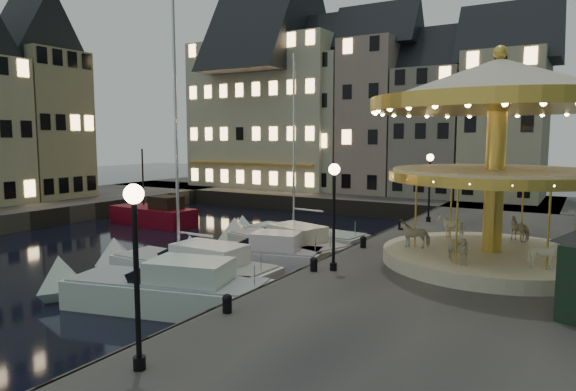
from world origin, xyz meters
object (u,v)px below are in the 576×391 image
Objects in this scene: bollard_a at (227,303)px; motorboat_f at (296,239)px; motorboat_b at (159,291)px; bollard_d at (401,224)px; streetlamp_c at (430,178)px; streetlamp_a at (136,250)px; streetlamp_b at (334,201)px; carousel at (498,122)px; motorboat_d at (255,258)px; motorboat_e at (281,246)px; motorboat_c at (186,269)px; bollard_c at (363,241)px; red_fishing_boat at (154,215)px; bollard_b at (314,263)px.

motorboat_f reaches higher than bollard_a.
motorboat_b is (-4.84, 2.05, -0.96)m from bollard_a.
streetlamp_c is at bearing 80.27° from bollard_d.
motorboat_f is (-6.27, 18.05, -3.49)m from streetlamp_a.
streetlamp_b is 7.30m from carousel.
bollard_a is at bearing -60.46° from motorboat_d.
streetlamp_c reaches higher than motorboat_d.
streetlamp_a is 16.76m from motorboat_e.
streetlamp_b reaches higher than bollard_a.
streetlamp_a is 8.81m from motorboat_b.
streetlamp_a is 0.37× the size of motorboat_f.
streetlamp_b is 6.50m from bollard_a.
motorboat_f is (-6.27, 8.05, -3.49)m from streetlamp_b.
streetlamp_b reaches higher than motorboat_b.
motorboat_c is (-6.08, -11.02, -0.92)m from bollard_d.
streetlamp_b is at bearing 35.93° from motorboat_b.
streetlamp_b is 5.14m from bollard_c.
motorboat_e is at bearing -125.11° from streetlamp_c.
streetlamp_a is at bearing -66.58° from motorboat_d.
streetlamp_a reaches higher than motorboat_e.
motorboat_c is 1.06× the size of motorboat_f.
motorboat_e is (-0.25, 9.35, -0.00)m from motorboat_b.
motorboat_c is (-6.08, 4.98, -0.92)m from bollard_a.
motorboat_e is 12.65m from carousel.
carousel is (11.82, 5.21, 6.38)m from motorboat_c.
bollard_d is at bearing 61.12° from motorboat_c.
bollard_a is 24.40m from red_fishing_boat.
motorboat_d is at bearing -27.23° from red_fishing_boat.
streetlamp_c is 0.58× the size of red_fishing_boat.
streetlamp_a is 7.32× the size of bollard_c.
motorboat_e is at bearing -77.62° from motorboat_f.
streetlamp_c is 0.60× the size of motorboat_d.
bollard_c is 0.05× the size of motorboat_c.
bollard_a is 0.05× the size of motorboat_c.
bollard_b is (-0.60, -14.00, -2.41)m from streetlamp_c.
bollard_a is 1.00× the size of bollard_d.
streetlamp_b reaches higher than motorboat_e.
motorboat_b is (-5.44, 6.05, -3.37)m from streetlamp_a.
streetlamp_a reaches higher than bollard_d.
motorboat_d is at bearing -170.78° from carousel.
motorboat_e reaches higher than bollard_d.
carousel reaches higher than streetlamp_b.
motorboat_f reaches higher than streetlamp_b.
motorboat_c reaches higher than motorboat_b.
motorboat_e is (-5.69, 15.40, -3.37)m from streetlamp_a.
streetlamp_a is 0.47× the size of motorboat_b.
bollard_a is 16.00m from bollard_d.
motorboat_e is 0.74× the size of motorboat_f.
red_fishing_boat is (-18.71, 5.13, -0.91)m from bollard_c.
bollard_a and bollard_c have the same top height.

